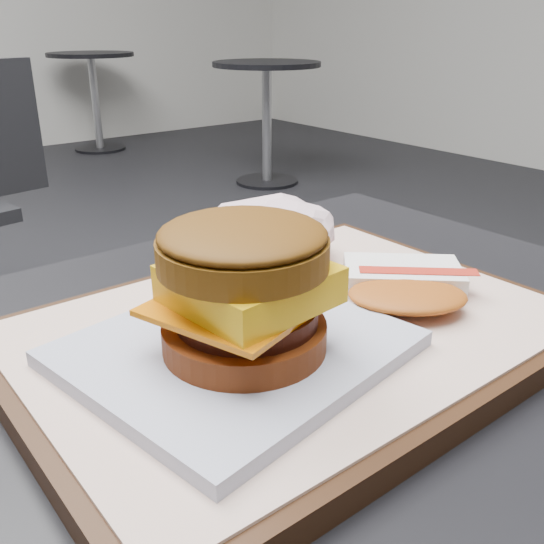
{
  "coord_description": "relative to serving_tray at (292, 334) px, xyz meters",
  "views": [
    {
      "loc": [
        -0.18,
        -0.25,
        0.99
      ],
      "look_at": [
        0.04,
        0.03,
        0.83
      ],
      "focal_mm": 40.0,
      "sensor_mm": 36.0,
      "label": 1
    }
  ],
  "objects": [
    {
      "name": "crumpled_wrapper",
      "position": [
        0.06,
        0.1,
        0.04
      ],
      "size": [
        0.13,
        0.1,
        0.06
      ],
      "primitive_type": null,
      "color": "white",
      "rests_on": "serving_tray"
    },
    {
      "name": "breakfast_sandwich",
      "position": [
        -0.06,
        -0.02,
        0.05
      ],
      "size": [
        0.21,
        0.2,
        0.09
      ],
      "color": "silver",
      "rests_on": "serving_tray"
    },
    {
      "name": "bg_table_far",
      "position": [
        1.74,
        4.46,
        -0.22
      ],
      "size": [
        0.66,
        0.66,
        0.75
      ],
      "color": "black",
      "rests_on": "ground"
    },
    {
      "name": "bg_table_near",
      "position": [
        2.14,
        2.76,
        -0.22
      ],
      "size": [
        0.66,
        0.66,
        0.75
      ],
      "color": "black",
      "rests_on": "ground"
    },
    {
      "name": "serving_tray",
      "position": [
        0.0,
        0.0,
        0.0
      ],
      "size": [
        0.38,
        0.28,
        0.02
      ],
      "color": "black",
      "rests_on": "customer_table"
    },
    {
      "name": "hash_brown",
      "position": [
        0.09,
        -0.02,
        0.02
      ],
      "size": [
        0.13,
        0.13,
        0.02
      ],
      "color": "white",
      "rests_on": "serving_tray"
    }
  ]
}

